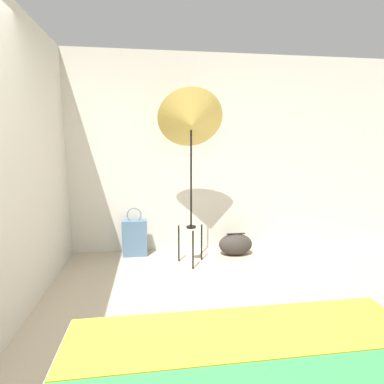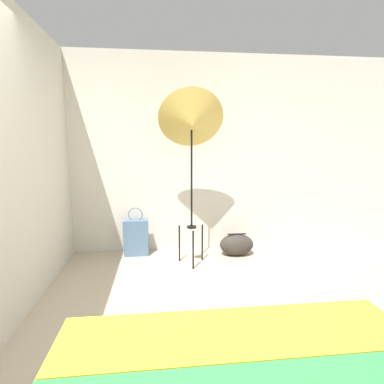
# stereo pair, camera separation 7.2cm
# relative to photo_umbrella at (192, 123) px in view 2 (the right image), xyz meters

# --- Properties ---
(wall_back) EXTENTS (8.00, 0.05, 2.60)m
(wall_back) POSITION_rel_photo_umbrella_xyz_m (-0.29, 0.56, -0.37)
(wall_back) COLOR beige
(wall_back) RESTS_ON ground_plane
(wall_side_left) EXTENTS (0.05, 8.00, 2.60)m
(wall_side_left) POSITION_rel_photo_umbrella_xyz_m (-1.55, -0.93, -0.37)
(wall_side_left) COLOR beige
(wall_side_left) RESTS_ON ground_plane
(photo_umbrella) EXTENTS (0.76, 0.56, 2.05)m
(photo_umbrella) POSITION_rel_photo_umbrella_xyz_m (0.00, 0.00, 0.00)
(photo_umbrella) COLOR black
(photo_umbrella) RESTS_ON ground_plane
(tote_bag) EXTENTS (0.32, 0.14, 0.64)m
(tote_bag) POSITION_rel_photo_umbrella_xyz_m (-0.69, 0.35, -1.43)
(tote_bag) COLOR slate
(tote_bag) RESTS_ON ground_plane
(duffel_bag) EXTENTS (0.44, 0.28, 0.29)m
(duffel_bag) POSITION_rel_photo_umbrella_xyz_m (0.62, 0.21, -1.53)
(duffel_bag) COLOR #332D28
(duffel_bag) RESTS_ON ground_plane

